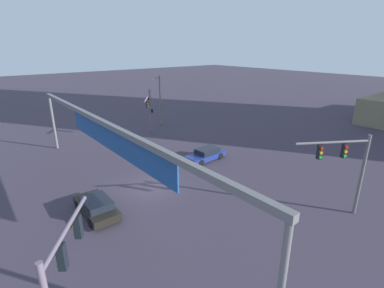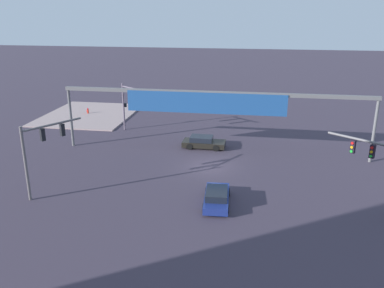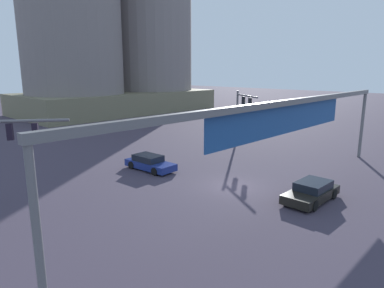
# 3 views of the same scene
# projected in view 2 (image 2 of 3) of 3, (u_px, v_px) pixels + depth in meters

# --- Properties ---
(ground_plane) EXTENTS (228.36, 228.36, 0.00)m
(ground_plane) POSITION_uv_depth(u_px,v_px,m) (209.00, 166.00, 37.20)
(ground_plane) COLOR #3C3342
(sidewalk_corner) EXTENTS (11.43, 13.82, 0.15)m
(sidewalk_corner) POSITION_uv_depth(u_px,v_px,m) (89.00, 115.00, 54.93)
(sidewalk_corner) COLOR #A28B89
(sidewalk_corner) RESTS_ON ground
(traffic_signal_near_corner) EXTENTS (2.78, 4.42, 5.78)m
(traffic_signal_near_corner) POSITION_uv_depth(u_px,v_px,m) (40.00, 145.00, 30.34)
(traffic_signal_near_corner) COLOR #635E60
(traffic_signal_near_corner) RESTS_ON ground
(traffic_signal_opposite_side) EXTENTS (3.51, 2.82, 5.57)m
(traffic_signal_opposite_side) POSITION_uv_depth(u_px,v_px,m) (129.00, 99.00, 46.45)
(traffic_signal_opposite_side) COLOR slate
(traffic_signal_opposite_side) RESTS_ON ground
(traffic_signal_cross_street) EXTENTS (4.34, 3.57, 5.82)m
(traffic_signal_cross_street) POSITION_uv_depth(u_px,v_px,m) (381.00, 164.00, 27.15)
(traffic_signal_cross_street) COLOR slate
(traffic_signal_cross_street) RESTS_ON ground
(overhead_sign_gantry) EXTENTS (30.07, 0.43, 6.27)m
(overhead_sign_gantry) POSITION_uv_depth(u_px,v_px,m) (211.00, 101.00, 38.79)
(overhead_sign_gantry) COLOR slate
(overhead_sign_gantry) RESTS_ON ground
(sedan_car_approaching) EXTENTS (2.05, 4.56, 1.21)m
(sedan_car_approaching) POSITION_uv_depth(u_px,v_px,m) (217.00, 197.00, 29.83)
(sedan_car_approaching) COLOR navy
(sedan_car_approaching) RESTS_ON ground
(sedan_car_waiting_far) EXTENTS (4.42, 2.03, 1.21)m
(sedan_car_waiting_far) POSITION_uv_depth(u_px,v_px,m) (203.00, 142.00, 42.00)
(sedan_car_waiting_far) COLOR black
(sedan_car_waiting_far) RESTS_ON ground
(fire_hydrant_on_curb) EXTENTS (0.33, 0.22, 0.71)m
(fire_hydrant_on_curb) POSITION_uv_depth(u_px,v_px,m) (88.00, 111.00, 55.19)
(fire_hydrant_on_curb) COLOR red
(fire_hydrant_on_curb) RESTS_ON sidewalk_corner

